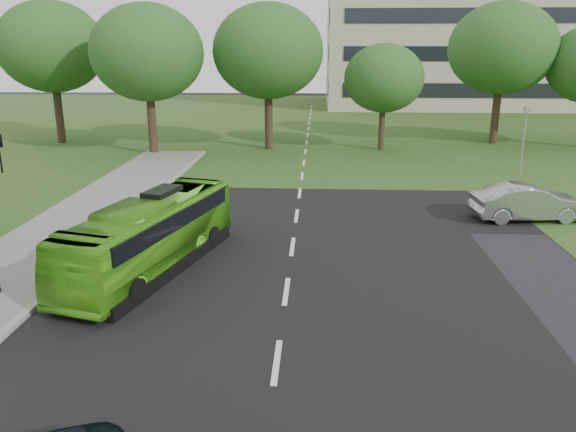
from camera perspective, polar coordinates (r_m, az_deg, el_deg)
The scene contains 11 objects.
ground at distance 15.40m, azimuth -0.60°, elevation -10.77°, with size 160.00×160.00×0.00m, color black.
street_surfaces at distance 37.09m, azimuth 1.07°, elevation 5.70°, with size 120.00×120.00×0.15m.
office_building at distance 78.66m, azimuth 19.82°, elevation 19.72°, with size 40.10×20.10×25.00m.
tree_park_a at distance 39.96m, azimuth -14.12°, elevation 15.78°, with size 7.53×7.53×10.01m.
tree_park_b at distance 40.94m, azimuth -2.04°, elevation 16.36°, with size 7.77×7.77×10.18m.
tree_park_c at distance 41.10m, azimuth 9.73°, elevation 13.62°, with size 5.61×5.61×7.45m.
tree_park_d at distance 46.08m, azimuth 20.96°, elevation 15.61°, with size 7.90×7.90×10.44m.
tree_park_f at distance 47.21m, azimuth -22.91°, elevation 15.54°, with size 7.90×7.90×10.55m.
bus at distance 19.05m, azimuth -13.73°, elevation -1.87°, with size 2.00×8.56×2.38m, color #4EAA1B.
sedan at distance 26.08m, azimuth 23.22°, elevation 1.28°, with size 1.64×4.70×1.55m, color #A0A1A5.
camera_pole at distance 35.39m, azimuth 22.88°, elevation 7.94°, with size 0.40×0.37×3.88m.
Camera 1 is at (0.89, -13.64, 7.11)m, focal length 35.00 mm.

